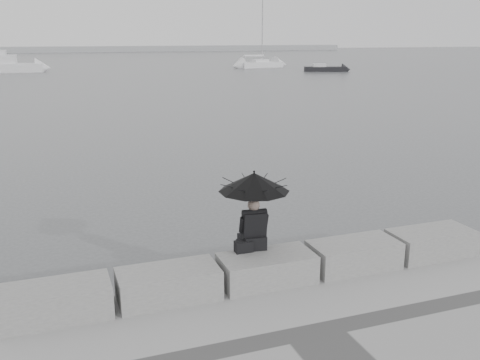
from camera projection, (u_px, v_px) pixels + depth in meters
name	position (u px, v px, depth m)	size (l,w,h in m)	color
ground	(257.00, 297.00, 9.67)	(360.00, 360.00, 0.00)	#484A4D
stone_block_far_left	(56.00, 302.00, 7.93)	(1.60, 0.80, 0.50)	slate
stone_block_left	(168.00, 284.00, 8.50)	(1.60, 0.80, 0.50)	slate
stone_block_centre	(267.00, 269.00, 9.06)	(1.60, 0.80, 0.50)	slate
stone_block_right	(354.00, 255.00, 9.63)	(1.60, 0.80, 0.50)	slate
stone_block_far_right	(431.00, 243.00, 10.19)	(1.60, 0.80, 0.50)	slate
seated_person	(254.00, 192.00, 9.04)	(1.22, 1.22, 1.39)	black
bag	(244.00, 246.00, 9.11)	(0.30, 0.17, 0.19)	black
distant_landmass	(20.00, 49.00, 146.74)	(180.00, 8.00, 2.80)	#949699
sailboat_right	(260.00, 64.00, 79.13)	(7.26, 3.81, 12.90)	silver
motor_cruiser	(5.00, 65.00, 68.66)	(9.41, 3.50, 4.50)	silver
small_motorboat	(325.00, 69.00, 70.67)	(5.74, 3.48, 1.10)	black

